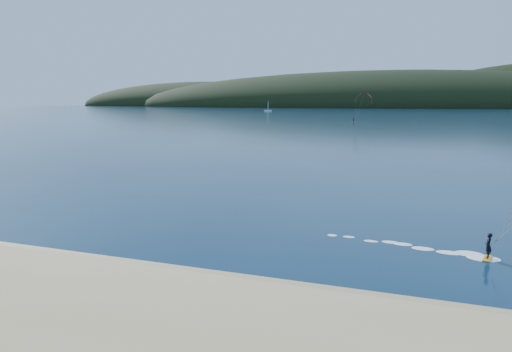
# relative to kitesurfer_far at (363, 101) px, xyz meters

# --- Properties ---
(ground) EXTENTS (1800.00, 1800.00, 0.00)m
(ground) POSITION_rel_kitesurfer_far_xyz_m (14.54, -197.64, -9.44)
(ground) COLOR #071D36
(ground) RESTS_ON ground
(wet_sand) EXTENTS (220.00, 2.50, 0.10)m
(wet_sand) POSITION_rel_kitesurfer_far_xyz_m (14.54, -193.14, -9.39)
(wet_sand) COLOR #978358
(wet_sand) RESTS_ON ground
(headland) EXTENTS (1200.00, 310.00, 140.00)m
(headland) POSITION_rel_kitesurfer_far_xyz_m (15.17, 547.65, -9.44)
(headland) COLOR black
(headland) RESTS_ON ground
(kitesurfer_far) EXTENTS (9.49, 6.44, 11.85)m
(kitesurfer_far) POSITION_rel_kitesurfer_far_xyz_m (0.00, 0.00, 0.00)
(kitesurfer_far) COLOR orange
(kitesurfer_far) RESTS_ON ground
(sailboat) EXTENTS (7.29, 4.53, 10.14)m
(sailboat) POSITION_rel_kitesurfer_far_xyz_m (-112.18, 203.55, -8.70)
(sailboat) COLOR white
(sailboat) RESTS_ON ground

